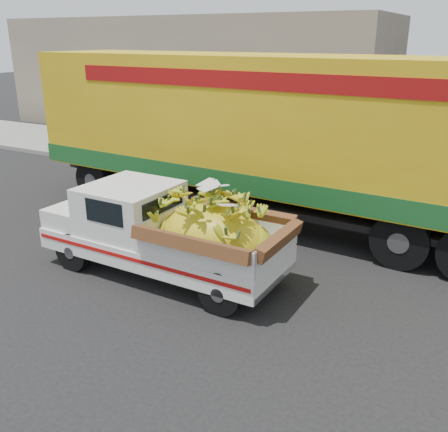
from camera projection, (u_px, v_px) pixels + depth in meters
The scene contains 6 objects.
ground at pixel (136, 289), 8.72m from camera, with size 100.00×100.00×0.00m, color black.
curb at pixel (285, 188), 14.26m from camera, with size 60.00×0.25×0.15m, color gray.
sidewalk at pixel (310, 172), 15.99m from camera, with size 60.00×4.00×0.14m, color gray.
building_left at pixel (195, 74), 23.68m from camera, with size 18.00×6.00×5.00m, color gray.
pickup_truck at pixel (178, 234), 8.86m from camera, with size 4.62×1.76×1.61m.
semi_trailer at pixel (263, 132), 11.36m from camera, with size 12.04×3.13×3.80m.
Camera 1 is at (5.13, -6.04, 4.16)m, focal length 40.00 mm.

